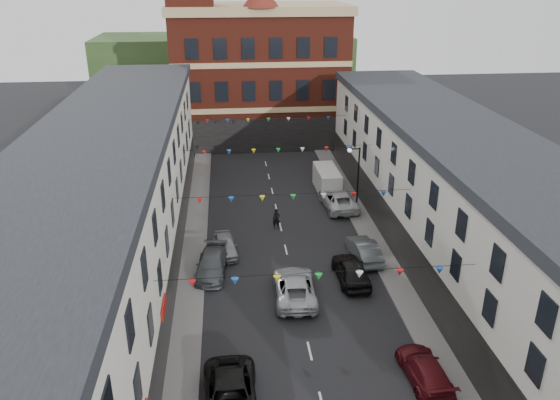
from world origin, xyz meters
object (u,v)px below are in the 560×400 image
object	(u,v)px
car_left_d	(212,264)
car_right_d	(351,270)
car_left_e	(225,245)
moving_car	(295,287)
car_right_e	(364,250)
pedestrian	(276,219)
car_left_c	(230,398)
street_lamp	(356,171)
car_right_c	(425,370)
car_right_f	(338,200)
white_van	(327,180)

from	to	relation	value
car_left_d	car_right_d	distance (m)	9.59
car_left_e	moving_car	distance (m)	7.79
car_right_e	pedestrian	world-z (taller)	pedestrian
car_left_c	pedestrian	xyz separation A→B (m)	(4.06, 19.75, 0.08)
street_lamp	car_left_d	world-z (taller)	street_lamp
car_right_d	car_right_e	distance (m)	3.29
car_left_d	moving_car	bearing A→B (deg)	-27.42
car_left_e	pedestrian	world-z (taller)	pedestrian
car_right_d	pedestrian	size ratio (longest dim) A/B	2.77
street_lamp	pedestrian	bearing A→B (deg)	-161.69
street_lamp	car_right_c	distance (m)	21.18
car_left_d	car_left_e	world-z (taller)	car_left_d
car_right_e	moving_car	distance (m)	7.24
car_right_d	street_lamp	bearing A→B (deg)	-105.30
car_right_c	car_right_e	bearing A→B (deg)	-92.65
car_right_d	car_right_e	xyz separation A→B (m)	(1.60, 2.87, -0.06)
car_left_e	car_right_f	xyz separation A→B (m)	(10.07, 7.56, 0.10)
car_left_c	moving_car	world-z (taller)	car_left_c
car_right_f	white_van	size ratio (longest dim) A/B	1.14
car_left_d	car_right_d	bearing A→B (deg)	-5.19
car_left_d	car_right_f	distance (m)	15.13
car_left_c	pedestrian	world-z (taller)	pedestrian
moving_car	pedestrian	distance (m)	10.26
car_right_d	car_left_c	bearing A→B (deg)	51.66
car_left_c	car_left_e	size ratio (longest dim) A/B	1.39
white_van	car_right_c	bearing A→B (deg)	-90.13
car_left_c	car_right_e	distance (m)	17.19
car_left_c	car_right_c	xyz separation A→B (m)	(9.93, 1.14, -0.12)
car_right_c	car_right_d	bearing A→B (deg)	-83.56
car_left_e	white_van	size ratio (longest dim) A/B	0.81
pedestrian	car_right_c	bearing A→B (deg)	-62.70
street_lamp	car_left_e	xyz separation A→B (m)	(-11.12, -6.14, -3.21)
car_left_d	car_right_c	distance (m)	16.24
car_right_d	car_right_e	world-z (taller)	car_right_d
car_left_c	pedestrian	bearing A→B (deg)	77.49
car_right_e	pedestrian	size ratio (longest dim) A/B	2.65
street_lamp	car_right_e	world-z (taller)	street_lamp
pedestrian	moving_car	bearing A→B (deg)	-78.95
car_right_d	car_left_d	bearing A→B (deg)	-13.21
car_right_d	car_right_e	bearing A→B (deg)	-120.79
street_lamp	car_right_e	bearing A→B (deg)	-97.46
car_left_d	car_right_e	bearing A→B (deg)	11.29
car_left_c	white_van	distance (m)	29.16
car_right_f	car_left_e	bearing A→B (deg)	33.43
car_left_c	car_left_d	world-z (taller)	car_left_c
car_left_c	car_right_f	xyz separation A→B (m)	(9.93, 23.47, 0.00)
street_lamp	pedestrian	distance (m)	7.90
moving_car	car_left_d	bearing A→B (deg)	-31.40
car_left_c	moving_car	xyz separation A→B (m)	(4.28, 9.50, -0.02)
car_right_d	car_left_e	bearing A→B (deg)	-30.89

